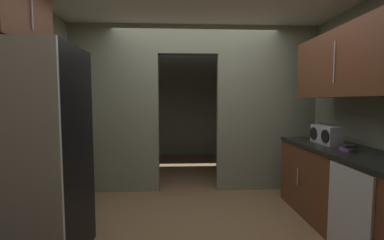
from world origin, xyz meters
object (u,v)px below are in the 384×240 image
object	(u,v)px
boombox	(326,135)
book_stack	(348,148)
refrigerator	(38,155)
dishwasher	(348,215)

from	to	relation	value
boombox	book_stack	bearing A→B (deg)	-91.67
refrigerator	book_stack	distance (m)	3.01
refrigerator	book_stack	world-z (taller)	refrigerator
dishwasher	refrigerator	bearing A→B (deg)	176.45
dishwasher	boombox	size ratio (longest dim) A/B	1.95
refrigerator	dishwasher	bearing A→B (deg)	-3.55
boombox	book_stack	distance (m)	0.45
book_stack	dishwasher	bearing A→B (deg)	-122.27
dishwasher	book_stack	distance (m)	0.74
book_stack	refrigerator	bearing A→B (deg)	-174.69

